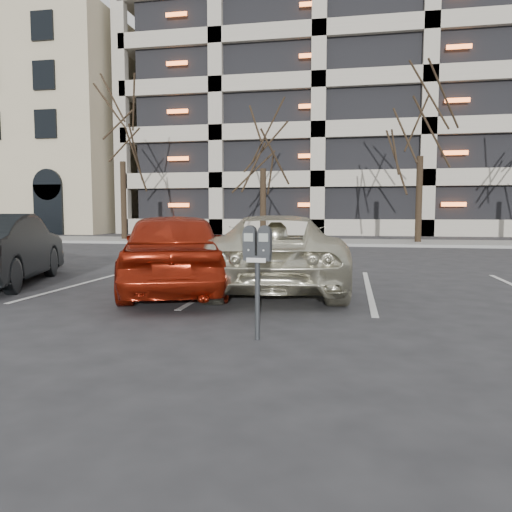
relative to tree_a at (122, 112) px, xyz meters
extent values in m
plane|color=#28282B|center=(10.00, -16.00, -6.29)|extent=(140.00, 140.00, 0.00)
cube|color=gray|center=(10.00, 0.00, -6.23)|extent=(80.00, 4.00, 0.12)
cube|color=silver|center=(5.80, -13.70, -6.28)|extent=(0.10, 5.20, 0.00)
cube|color=silver|center=(8.60, -13.70, -6.28)|extent=(0.10, 5.20, 0.00)
cube|color=silver|center=(11.40, -13.70, -6.28)|extent=(0.10, 5.20, 0.00)
cube|color=black|center=(22.00, 18.00, 2.71)|extent=(49.92, 19.20, 18.00)
cylinder|color=black|center=(0.00, 0.00, -4.33)|extent=(0.28, 0.28, 3.91)
cylinder|color=black|center=(7.00, 0.00, -4.56)|extent=(0.28, 0.28, 3.46)
cylinder|color=black|center=(14.00, 0.00, -4.34)|extent=(0.28, 0.28, 3.89)
cylinder|color=black|center=(10.04, -17.71, -5.84)|extent=(0.06, 0.06, 0.90)
cube|color=black|center=(10.04, -17.71, -5.37)|extent=(0.31, 0.13, 0.06)
cube|color=silver|center=(10.04, -17.76, -5.39)|extent=(0.22, 0.03, 0.05)
cube|color=gray|center=(9.95, -17.76, -5.14)|extent=(0.11, 0.02, 0.09)
cube|color=gray|center=(10.12, -17.78, -5.14)|extent=(0.11, 0.02, 0.09)
imported|color=beige|center=(9.70, -13.93, -5.60)|extent=(2.89, 5.18, 1.37)
cube|color=#F54605|center=(9.35, -14.79, -4.91)|extent=(0.10, 0.20, 0.01)
imported|color=maroon|center=(8.00, -14.76, -5.55)|extent=(3.03, 4.63, 1.46)
camera|label=1|loc=(11.05, -23.10, -4.87)|focal=35.00mm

